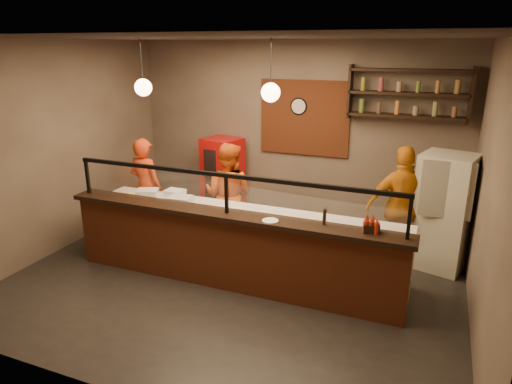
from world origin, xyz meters
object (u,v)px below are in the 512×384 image
at_px(cook_mid, 228,195).
at_px(pizza_dough, 225,212).
at_px(fridge, 443,212).
at_px(wall_clock, 299,106).
at_px(cook_right, 402,207).
at_px(pepper_mill, 324,217).
at_px(cook_left, 146,187).
at_px(condiment_caddy, 371,228).
at_px(red_cooler, 223,177).

bearing_deg(cook_mid, pizza_dough, 112.76).
relative_size(cook_mid, pizza_dough, 2.94).
xyz_separation_m(cook_mid, fridge, (3.18, 0.44, 0.00)).
bearing_deg(wall_clock, fridge, -22.80).
distance_m(cook_right, pepper_mill, 1.69).
xyz_separation_m(fridge, pepper_mill, (-1.34, -1.63, 0.31)).
height_order(wall_clock, pizza_dough, wall_clock).
distance_m(cook_left, pizza_dough, 1.98).
bearing_deg(condiment_caddy, cook_right, 81.09).
distance_m(red_cooler, pizza_dough, 2.30).
relative_size(wall_clock, red_cooler, 0.20).
bearing_deg(cook_mid, cook_right, -173.75).
xyz_separation_m(red_cooler, condiment_caddy, (3.07, -2.39, 0.37)).
height_order(wall_clock, fridge, wall_clock).
bearing_deg(wall_clock, cook_mid, -114.64).
distance_m(cook_mid, condiment_caddy, 2.70).
xyz_separation_m(cook_left, pepper_mill, (3.31, -1.05, 0.32)).
distance_m(cook_mid, pizza_dough, 0.95).
bearing_deg(cook_left, red_cooler, -116.36).
relative_size(wall_clock, pepper_mill, 1.53).
bearing_deg(wall_clock, red_cooler, -167.11).
xyz_separation_m(cook_right, red_cooler, (-3.30, 0.90, -0.15)).
xyz_separation_m(fridge, red_cooler, (-3.85, 0.74, -0.10)).
height_order(cook_right, red_cooler, cook_right).
distance_m(fridge, pizza_dough, 3.11).
distance_m(fridge, pepper_mill, 2.13).
distance_m(wall_clock, red_cooler, 1.94).
relative_size(red_cooler, pepper_mill, 7.61).
bearing_deg(pepper_mill, fridge, 50.46).
distance_m(wall_clock, fridge, 2.99).
xyz_separation_m(pizza_dough, pepper_mill, (1.47, -0.32, 0.25)).
xyz_separation_m(condiment_caddy, pepper_mill, (-0.56, 0.03, 0.05)).
bearing_deg(fridge, cook_left, -157.55).
height_order(wall_clock, cook_left, wall_clock).
relative_size(cook_left, pepper_mill, 8.57).
bearing_deg(pizza_dough, pepper_mill, -12.13).
relative_size(condiment_caddy, pepper_mill, 0.94).
xyz_separation_m(cook_left, red_cooler, (0.80, 1.32, -0.09)).
distance_m(cook_left, cook_mid, 1.47).
bearing_deg(cook_mid, cook_left, 5.45).
xyz_separation_m(cook_left, condiment_caddy, (3.87, -1.08, 0.27)).
relative_size(cook_left, red_cooler, 1.13).
relative_size(cook_mid, condiment_caddy, 9.17).
xyz_separation_m(cook_right, pepper_mill, (-0.79, -1.47, 0.26)).
bearing_deg(fridge, condiment_caddy, -99.98).
bearing_deg(cook_right, cook_left, -14.09).
xyz_separation_m(cook_mid, pizza_dough, (0.36, -0.87, 0.06)).
height_order(cook_left, cook_right, cook_right).
relative_size(cook_mid, fridge, 1.00).
xyz_separation_m(wall_clock, cook_left, (-2.15, -1.63, -1.26)).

